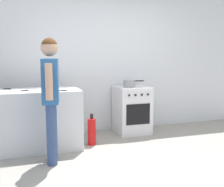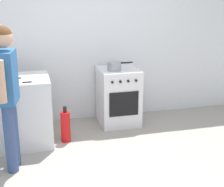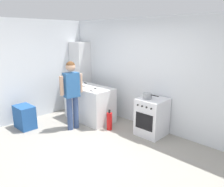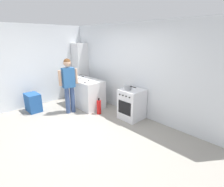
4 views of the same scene
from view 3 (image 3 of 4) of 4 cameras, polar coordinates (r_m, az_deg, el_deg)
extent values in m
plane|color=gray|center=(4.33, -6.14, -15.70)|extent=(8.00, 8.00, 0.00)
cube|color=silver|center=(5.26, 9.91, 4.95)|extent=(6.00, 0.10, 2.60)
cube|color=silver|center=(6.20, -19.40, 5.86)|extent=(0.10, 3.10, 2.60)
cube|color=silver|center=(5.80, -5.86, -2.59)|extent=(1.30, 0.70, 0.90)
cube|color=silver|center=(5.01, 10.39, -6.01)|extent=(0.58, 0.60, 0.85)
cube|color=black|center=(4.79, 8.32, -7.29)|extent=(0.43, 0.01, 0.36)
cylinder|color=black|center=(4.85, 8.56, -1.39)|extent=(0.19, 0.19, 0.01)
cylinder|color=black|center=(4.71, 11.14, -2.01)|extent=(0.19, 0.19, 0.01)
cylinder|color=black|center=(5.04, 10.14, -0.82)|extent=(0.19, 0.19, 0.01)
cylinder|color=black|center=(4.91, 12.66, -1.40)|extent=(0.19, 0.19, 0.01)
cylinder|color=black|center=(4.76, 6.72, -3.01)|extent=(0.04, 0.02, 0.04)
cylinder|color=black|center=(4.69, 7.84, -3.31)|extent=(0.04, 0.02, 0.04)
cylinder|color=black|center=(4.63, 9.00, -3.62)|extent=(0.04, 0.02, 0.04)
cylinder|color=black|center=(4.57, 10.19, -3.93)|extent=(0.04, 0.02, 0.04)
cylinder|color=gray|center=(4.84, 9.20, -0.64)|extent=(0.20, 0.20, 0.13)
cylinder|color=black|center=(4.73, 11.11, -0.57)|extent=(0.18, 0.02, 0.02)
cube|color=silver|center=(5.34, -3.48, 0.93)|extent=(0.24, 0.09, 0.01)
cube|color=black|center=(5.48, -4.39, 1.34)|extent=(0.11, 0.05, 0.01)
cube|color=silver|center=(5.13, -4.19, 0.32)|extent=(0.22, 0.04, 0.01)
cube|color=black|center=(5.25, -5.39, 0.68)|extent=(0.11, 0.03, 0.01)
cube|color=silver|center=(5.72, -6.38, 1.84)|extent=(0.14, 0.11, 0.01)
cube|color=black|center=(5.75, -7.58, 1.91)|extent=(0.11, 0.08, 0.01)
cube|color=silver|center=(6.22, -7.30, 2.90)|extent=(0.10, 0.05, 0.01)
cube|color=black|center=(6.12, -6.95, 2.75)|extent=(0.11, 0.06, 0.01)
cylinder|color=#384C7A|center=(5.28, -10.97, -5.18)|extent=(0.13, 0.13, 0.80)
cylinder|color=#384C7A|center=(5.35, -9.43, -4.85)|extent=(0.13, 0.13, 0.80)
cube|color=#2D609E|center=(5.12, -10.56, 2.21)|extent=(0.25, 0.37, 0.57)
cylinder|color=tan|center=(5.02, -13.01, 1.98)|extent=(0.09, 0.09, 0.44)
cylinder|color=tan|center=(5.22, -8.21, 2.73)|extent=(0.09, 0.09, 0.44)
sphere|color=tan|center=(5.04, -10.79, 6.89)|extent=(0.22, 0.22, 0.22)
sphere|color=brown|center=(5.04, -10.80, 7.12)|extent=(0.21, 0.21, 0.21)
cylinder|color=red|center=(5.25, -0.68, -7.28)|extent=(0.13, 0.13, 0.42)
cylinder|color=black|center=(5.16, -0.69, -4.71)|extent=(0.05, 0.05, 0.08)
cube|color=#235193|center=(5.77, -21.69, -7.01)|extent=(0.52, 0.36, 0.28)
cube|color=#235193|center=(5.68, -21.97, -4.39)|extent=(0.52, 0.36, 0.28)
cube|color=silver|center=(6.68, -8.18, 4.58)|extent=(0.48, 0.44, 2.00)
camera|label=1|loc=(4.54, -54.60, -1.35)|focal=45.00mm
camera|label=2|loc=(3.95, -58.68, 5.02)|focal=55.00mm
camera|label=4|loc=(0.59, 85.22, -1.82)|focal=28.00mm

